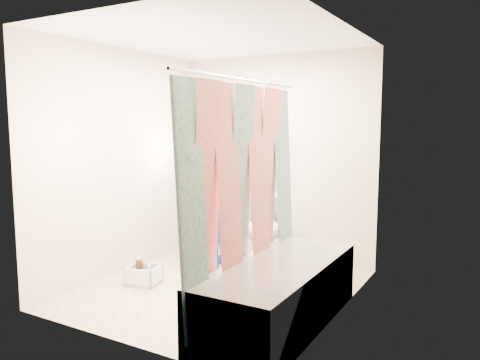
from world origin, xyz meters
The scene contains 14 objects.
floor centered at (0.00, 0.00, 0.00)m, with size 2.60×2.60×0.00m, color tan.
ceiling centered at (0.00, 0.00, 2.40)m, with size 2.40×2.60×0.02m, color silver.
wall_back centered at (0.00, 1.30, 1.20)m, with size 2.40×0.02×2.40m, color #C2AE95.
wall_front centered at (0.00, -1.30, 1.20)m, with size 2.40×0.02×2.40m, color #C2AE95.
wall_left centered at (-1.20, 0.00, 1.20)m, with size 0.02×2.60×2.40m, color #C2AE95.
wall_right centered at (1.20, 0.00, 1.20)m, with size 0.02×2.60×2.40m, color #C2AE95.
bathtub centered at (0.85, -0.43, 0.27)m, with size 0.70×1.75×0.50m.
curtain_rod centered at (0.52, -0.43, 1.95)m, with size 0.02×0.02×1.90m, color silver.
shower_curtain centered at (0.52, -0.43, 1.02)m, with size 0.06×1.75×1.80m, color silver.
toilet centered at (0.00, 1.03, 0.39)m, with size 0.44×0.77×0.78m, color white.
tank_lid centered at (0.05, 0.91, 0.46)m, with size 0.48×0.21×0.04m, color white.
tank_internals centered at (-0.12, 1.21, 0.77)m, with size 0.18×0.10×0.26m.
plumber centered at (-0.38, 0.53, 0.96)m, with size 0.70×0.46×1.93m, color #0F239E.
cleaning_caddy centered at (-0.72, -0.25, 0.09)m, with size 0.35×0.30×0.23m.
Camera 1 is at (2.37, -3.71, 1.62)m, focal length 35.00 mm.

